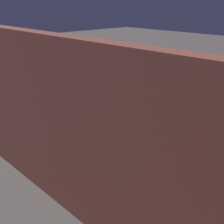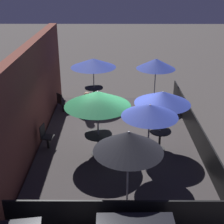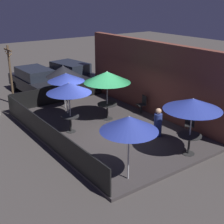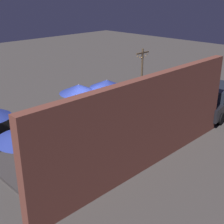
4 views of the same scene
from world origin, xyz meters
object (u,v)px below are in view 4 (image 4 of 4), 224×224
object	(u,v)px
patio_chair_0	(82,174)
dining_table_0	(80,116)
planter_box	(114,92)
patron_0	(75,153)
patio_umbrella_0	(79,89)
patio_chair_1	(142,145)
parked_car_0	(174,90)
patio_umbrella_2	(26,133)
light_post	(142,72)
dining_table_2	(30,168)
patio_umbrella_4	(107,84)
parked_car_1	(216,99)
patio_umbrella_3	(139,82)
patio_umbrella_1	(116,96)
dining_table_1	(116,126)

from	to	relation	value
patio_chair_0	dining_table_0	bearing A→B (deg)	-79.36
planter_box	patron_0	bearing A→B (deg)	34.33
dining_table_0	planter_box	distance (m)	5.04
patio_umbrella_0	patio_chair_1	distance (m)	4.32
parked_car_0	patio_chair_1	bearing A→B (deg)	22.99
dining_table_0	parked_car_0	xyz separation A→B (m)	(-6.51, 1.14, 0.15)
patio_chair_0	patio_chair_1	bearing A→B (deg)	-131.94
patio_umbrella_2	patio_chair_0	size ratio (longest dim) A/B	2.41
light_post	parked_car_0	bearing A→B (deg)	120.62
dining_table_0	light_post	size ratio (longest dim) A/B	0.23
parked_car_0	dining_table_2	bearing A→B (deg)	6.61
parked_car_0	patio_umbrella_0	bearing A→B (deg)	-10.84
patio_umbrella_4	planter_box	distance (m)	4.58
patio_umbrella_2	light_post	xyz separation A→B (m)	(-9.86, -3.20, -0.24)
patio_umbrella_2	parked_car_0	xyz separation A→B (m)	(-10.90, -1.45, -1.25)
patio_chair_1	planter_box	distance (m)	7.69
patio_umbrella_4	dining_table_0	distance (m)	2.09
parked_car_0	parked_car_1	world-z (taller)	same
patio_umbrella_3	dining_table_2	distance (m)	7.58
patio_umbrella_0	parked_car_1	bearing A→B (deg)	151.13
patio_umbrella_3	patio_chair_0	bearing A→B (deg)	23.54
patio_umbrella_2	patio_chair_0	world-z (taller)	patio_umbrella_2
patio_umbrella_1	patio_umbrella_4	distance (m)	1.88
patio_umbrella_0	dining_table_2	bearing A→B (deg)	30.50
patio_chair_0	patio_chair_1	distance (m)	3.16
patio_umbrella_2	patio_umbrella_4	size ratio (longest dim) A/B	0.96
parked_car_0	patio_umbrella_4	bearing A→B (deg)	-7.12
dining_table_1	patron_0	size ratio (longest dim) A/B	0.76
dining_table_0	planter_box	world-z (taller)	planter_box
parked_car_1	dining_table_0	bearing A→B (deg)	-37.27
patio_umbrella_3	parked_car_1	world-z (taller)	patio_umbrella_3
patio_umbrella_4	patio_chair_1	xyz separation A→B (m)	(1.38, 3.48, -1.60)
parked_car_0	planter_box	bearing A→B (deg)	-59.93
patio_chair_1	patio_umbrella_3	bearing A→B (deg)	-36.21
dining_table_0	dining_table_1	distance (m)	2.19
patio_chair_0	parked_car_1	xyz separation A→B (m)	(-9.99, -0.22, 0.24)
patio_chair_0	patio_chair_1	world-z (taller)	patio_chair_0
patio_chair_1	patron_0	world-z (taller)	patron_0
patio_umbrella_1	patio_umbrella_2	distance (m)	4.72
patio_umbrella_1	dining_table_1	size ratio (longest dim) A/B	2.48
patio_chair_1	patio_umbrella_2	bearing A→B (deg)	82.30
patio_chair_1	parked_car_1	size ratio (longest dim) A/B	0.19
patio_umbrella_1	dining_table_0	size ratio (longest dim) A/B	3.07
patio_umbrella_1	parked_car_1	xyz separation A→B (m)	(-6.46, 1.57, -1.34)
parked_car_1	dining_table_1	bearing A→B (deg)	-22.07
patio_umbrella_2	dining_table_1	size ratio (longest dim) A/B	2.33
planter_box	parked_car_1	distance (m)	6.24
dining_table_2	planter_box	xyz separation A→B (m)	(-8.96, -4.67, -0.32)
dining_table_2	patio_chair_1	xyz separation A→B (m)	(-4.33, 1.47, -0.12)
patio_umbrella_4	light_post	world-z (taller)	light_post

